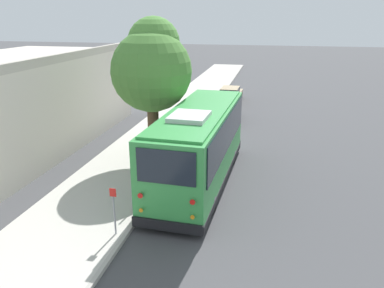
{
  "coord_description": "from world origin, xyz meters",
  "views": [
    {
      "loc": [
        -15.27,
        -2.83,
        7.03
      ],
      "look_at": [
        0.89,
        0.68,
        1.3
      ],
      "focal_mm": 35.0,
      "sensor_mm": 36.0,
      "label": 1
    }
  ],
  "objects_px": {
    "shuttle_bus": "(199,142)",
    "street_tree": "(152,66)",
    "parked_sedan_tan": "(230,95)",
    "parked_sedan_black": "(223,112)",
    "sign_post_near": "(114,211)",
    "sign_post_far": "(132,197)"
  },
  "relations": [
    {
      "from": "sign_post_near",
      "to": "sign_post_far",
      "type": "height_order",
      "value": "sign_post_near"
    },
    {
      "from": "parked_sedan_black",
      "to": "sign_post_near",
      "type": "xyz_separation_m",
      "value": [
        -15.2,
        1.49,
        0.38
      ]
    },
    {
      "from": "shuttle_bus",
      "to": "sign_post_near",
      "type": "xyz_separation_m",
      "value": [
        -4.83,
        1.84,
        -0.87
      ]
    },
    {
      "from": "parked_sedan_black",
      "to": "street_tree",
      "type": "xyz_separation_m",
      "value": [
        -8.24,
        2.34,
        4.13
      ]
    },
    {
      "from": "parked_sedan_tan",
      "to": "street_tree",
      "type": "xyz_separation_m",
      "value": [
        -14.18,
        2.13,
        4.16
      ]
    },
    {
      "from": "parked_sedan_black",
      "to": "street_tree",
      "type": "distance_m",
      "value": 9.5
    },
    {
      "from": "shuttle_bus",
      "to": "street_tree",
      "type": "bearing_deg",
      "value": 54.01
    },
    {
      "from": "shuttle_bus",
      "to": "sign_post_far",
      "type": "bearing_deg",
      "value": 152.7
    },
    {
      "from": "parked_sedan_black",
      "to": "sign_post_far",
      "type": "xyz_separation_m",
      "value": [
        -13.6,
        1.49,
        0.09
      ]
    },
    {
      "from": "street_tree",
      "to": "shuttle_bus",
      "type": "bearing_deg",
      "value": -128.33
    },
    {
      "from": "sign_post_far",
      "to": "street_tree",
      "type": "bearing_deg",
      "value": 8.98
    },
    {
      "from": "shuttle_bus",
      "to": "street_tree",
      "type": "height_order",
      "value": "street_tree"
    },
    {
      "from": "shuttle_bus",
      "to": "sign_post_far",
      "type": "height_order",
      "value": "shuttle_bus"
    },
    {
      "from": "street_tree",
      "to": "sign_post_near",
      "type": "bearing_deg",
      "value": -173.05
    },
    {
      "from": "shuttle_bus",
      "to": "parked_sedan_black",
      "type": "height_order",
      "value": "shuttle_bus"
    },
    {
      "from": "street_tree",
      "to": "sign_post_far",
      "type": "height_order",
      "value": "street_tree"
    },
    {
      "from": "shuttle_bus",
      "to": "sign_post_near",
      "type": "relative_size",
      "value": 5.52
    },
    {
      "from": "parked_sedan_black",
      "to": "sign_post_far",
      "type": "relative_size",
      "value": 3.8
    },
    {
      "from": "street_tree",
      "to": "parked_sedan_tan",
      "type": "bearing_deg",
      "value": -8.55
    },
    {
      "from": "parked_sedan_tan",
      "to": "sign_post_far",
      "type": "relative_size",
      "value": 4.17
    },
    {
      "from": "parked_sedan_black",
      "to": "sign_post_far",
      "type": "height_order",
      "value": "parked_sedan_black"
    },
    {
      "from": "sign_post_near",
      "to": "sign_post_far",
      "type": "bearing_deg",
      "value": 0.0
    }
  ]
}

